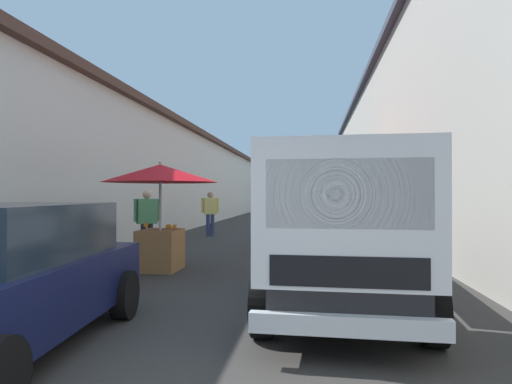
% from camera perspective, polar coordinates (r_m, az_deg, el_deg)
% --- Properties ---
extents(ground, '(90.00, 90.00, 0.00)m').
position_cam_1_polar(ground, '(15.66, 1.88, -5.97)').
color(ground, '#33302D').
extents(building_left_whitewash, '(49.80, 7.50, 4.62)m').
position_cam_1_polar(building_left_whitewash, '(19.88, -19.57, 1.94)').
color(building_left_whitewash, beige).
rests_on(building_left_whitewash, ground).
extents(building_right_concrete, '(49.80, 7.50, 7.22)m').
position_cam_1_polar(building_right_concrete, '(18.92, 25.93, 6.02)').
color(building_right_concrete, '#A39E93').
rests_on(building_right_concrete, ground).
extents(fruit_stall_near_right, '(2.67, 2.67, 2.43)m').
position_cam_1_polar(fruit_stall_near_right, '(16.62, 11.88, 0.98)').
color(fruit_stall_near_right, '#9E9EA3').
rests_on(fruit_stall_near_right, ground).
extents(fruit_stall_mid_lane, '(2.65, 2.65, 2.09)m').
position_cam_1_polar(fruit_stall_mid_lane, '(12.64, 7.98, 0.16)').
color(fruit_stall_mid_lane, '#9E9EA3').
rests_on(fruit_stall_mid_lane, ground).
extents(fruit_stall_far_right, '(2.32, 2.32, 2.23)m').
position_cam_1_polar(fruit_stall_far_right, '(9.52, -11.73, 0.01)').
color(fruit_stall_far_right, '#9E9EA3').
rests_on(fruit_stall_far_right, ground).
extents(fruit_stall_near_left, '(2.61, 2.61, 2.27)m').
position_cam_1_polar(fruit_stall_near_left, '(19.39, 8.84, 0.40)').
color(fruit_stall_near_left, '#9E9EA3').
rests_on(fruit_stall_near_left, ground).
extents(delivery_truck, '(5.00, 2.16, 2.08)m').
position_cam_1_polar(delivery_truck, '(5.65, 10.88, -5.46)').
color(delivery_truck, black).
rests_on(delivery_truck, ground).
extents(vendor_by_crates, '(0.35, 0.62, 1.64)m').
position_cam_1_polar(vendor_by_crates, '(17.21, -5.67, -2.29)').
color(vendor_by_crates, navy).
rests_on(vendor_by_crates, ground).
extents(vendor_in_shade, '(0.45, 0.54, 1.67)m').
position_cam_1_polar(vendor_in_shade, '(11.75, -13.31, -3.12)').
color(vendor_in_shade, '#232328').
rests_on(vendor_in_shade, ground).
extents(parked_scooter, '(1.69, 0.34, 1.14)m').
position_cam_1_polar(parked_scooter, '(10.58, 12.56, -6.26)').
color(parked_scooter, black).
rests_on(parked_scooter, ground).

